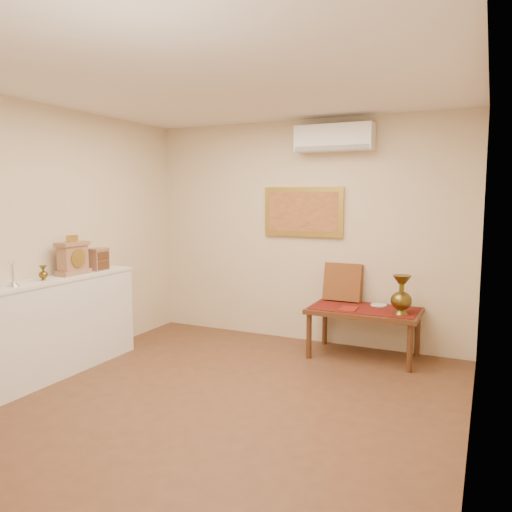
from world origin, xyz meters
The scene contains 18 objects.
floor centered at (0.00, 0.00, 0.00)m, with size 4.50×4.50×0.00m, color brown.
ceiling centered at (0.00, 0.00, 2.70)m, with size 4.50×4.50×0.00m, color silver.
wall_back centered at (0.00, 2.25, 1.35)m, with size 4.00×0.02×2.70m, color beige.
wall_left centered at (-2.00, 0.00, 1.35)m, with size 0.02×4.50×2.70m, color beige.
wall_right centered at (2.00, 0.00, 1.35)m, with size 0.02×4.50×2.70m, color beige.
candlestick centered at (-1.80, -0.45, 1.10)m, with size 0.11×0.11×0.23m, color silver, non-canonical shape.
brass_urn_small centered at (-1.81, -0.10, 1.08)m, with size 0.09×0.09×0.19m, color brown, non-canonical shape.
table_cloth centered at (0.85, 1.88, 0.55)m, with size 1.14×0.59×0.01m, color maroon.
brass_urn_tall centered at (1.26, 1.77, 0.81)m, with size 0.22×0.22×0.50m, color brown, non-canonical shape.
plate centered at (0.97, 2.07, 0.56)m, with size 0.18×0.18×0.01m, color silver.
menu centered at (0.71, 1.75, 0.56)m, with size 0.18×0.25×0.01m, color maroon.
cushion centered at (0.53, 2.16, 0.78)m, with size 0.44×0.10×0.44m, color #5B1B12.
display_ledge centered at (-1.82, 0.00, 0.49)m, with size 0.37×2.02×0.98m.
mantel_clock centered at (-1.82, 0.29, 1.15)m, with size 0.17×0.36×0.41m.
wooden_chest centered at (-1.81, 0.64, 1.10)m, with size 0.16×0.21×0.24m.
low_table centered at (0.85, 1.88, 0.48)m, with size 1.20×0.70×0.55m.
painting centered at (0.00, 2.22, 1.60)m, with size 1.00×0.06×0.60m.
ac_unit centered at (0.40, 2.12, 2.45)m, with size 0.90×0.25×0.30m.
Camera 1 is at (2.07, -3.52, 1.78)m, focal length 35.00 mm.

